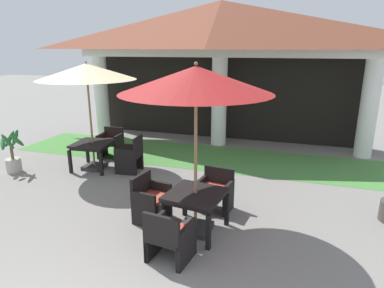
{
  "coord_description": "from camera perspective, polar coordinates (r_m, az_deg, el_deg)",
  "views": [
    {
      "loc": [
        2.42,
        -1.6,
        3.06
      ],
      "look_at": [
        0.22,
        5.23,
        0.98
      ],
      "focal_mm": 31.16,
      "sensor_mm": 36.0,
      "label": 1
    }
  ],
  "objects": [
    {
      "name": "patio_chair_mid_left_north",
      "position": [
        6.56,
        4.02,
        -7.91
      ],
      "size": [
        0.7,
        0.58,
        0.81
      ],
      "rotation": [
        0.0,
        0.0,
        -3.28
      ],
      "color": "black",
      "rests_on": "ground"
    },
    {
      "name": "patio_umbrella_near_foreground",
      "position": [
        8.67,
        -17.6,
        11.54
      ],
      "size": [
        2.41,
        2.41,
        2.76
      ],
      "color": "#2D2D2D",
      "rests_on": "ground"
    },
    {
      "name": "lawn_strip",
      "position": [
        9.72,
        2.49,
        -2.2
      ],
      "size": [
        11.65,
        2.26,
        0.01
      ],
      "primitive_type": "cube",
      "color": "#47843D",
      "rests_on": "ground"
    },
    {
      "name": "patio_table_mid_left",
      "position": [
        5.71,
        0.61,
        -9.24
      ],
      "size": [
        1.03,
        1.03,
        0.71
      ],
      "rotation": [
        0.0,
        0.0,
        -0.14
      ],
      "color": "black",
      "rests_on": "ground"
    },
    {
      "name": "patio_chair_mid_left_south",
      "position": [
        5.1,
        -3.93,
        -15.52
      ],
      "size": [
        0.67,
        0.65,
        0.83
      ],
      "rotation": [
        0.0,
        0.0,
        -0.14
      ],
      "color": "black",
      "rests_on": "ground"
    },
    {
      "name": "patio_chair_near_foreground_east",
      "position": [
        8.6,
        -10.49,
        -2.01
      ],
      "size": [
        0.62,
        0.6,
        0.94
      ],
      "rotation": [
        0.0,
        0.0,
        -4.62
      ],
      "color": "black",
      "rests_on": "ground"
    },
    {
      "name": "patio_table_near_foreground",
      "position": [
        8.99,
        -16.6,
        -0.34
      ],
      "size": [
        1.0,
        1.0,
        0.71
      ],
      "rotation": [
        0.0,
        0.0,
        0.09
      ],
      "color": "black",
      "rests_on": "ground"
    },
    {
      "name": "potted_palm_left_edge",
      "position": [
        9.58,
        -28.31,
        -1.96
      ],
      "size": [
        0.57,
        0.56,
        1.13
      ],
      "color": "#B2AD9E",
      "rests_on": "ground"
    },
    {
      "name": "background_pavilion",
      "position": [
        10.72,
        5.02,
        17.65
      ],
      "size": [
        9.85,
        2.54,
        4.41
      ],
      "color": "white",
      "rests_on": "ground"
    },
    {
      "name": "patio_umbrella_mid_left",
      "position": [
        5.18,
        0.68,
        10.62
      ],
      "size": [
        2.41,
        2.41,
        2.86
      ],
      "color": "#2D2D2D",
      "rests_on": "ground"
    },
    {
      "name": "patio_chair_near_foreground_north",
      "position": [
        9.91,
        -13.7,
        0.2
      ],
      "size": [
        0.66,
        0.63,
        0.84
      ],
      "rotation": [
        0.0,
        0.0,
        -3.05
      ],
      "color": "black",
      "rests_on": "ground"
    },
    {
      "name": "patio_chair_mid_left_west",
      "position": [
        6.2,
        -7.16,
        -9.37
      ],
      "size": [
        0.59,
        0.68,
        0.86
      ],
      "rotation": [
        0.0,
        0.0,
        -1.71
      ],
      "color": "black",
      "rests_on": "ground"
    }
  ]
}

